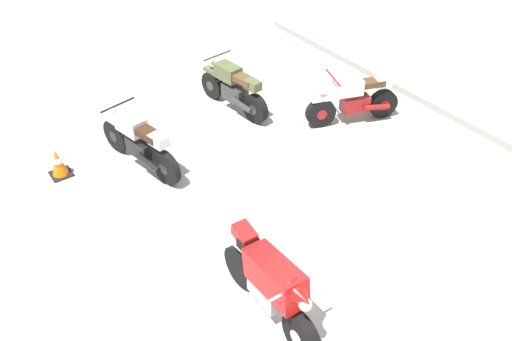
{
  "coord_description": "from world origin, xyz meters",
  "views": [
    {
      "loc": [
        4.2,
        -4.08,
        5.73
      ],
      "look_at": [
        -1.09,
        -0.34,
        0.75
      ],
      "focal_mm": 36.85,
      "sensor_mm": 36.0,
      "label": 1
    }
  ],
  "objects": [
    {
      "name": "motorcycle_red_sportbike",
      "position": [
        0.75,
        -1.42,
        0.59
      ],
      "size": [
        1.96,
        0.7,
        1.14
      ],
      "rotation": [
        0.0,
        0.0,
        6.25
      ],
      "color": "black",
      "rests_on": "ground"
    },
    {
      "name": "motorcycle_olive_vintage",
      "position": [
        -3.9,
        1.07,
        0.49
      ],
      "size": [
        1.95,
        0.7,
        1.07
      ],
      "rotation": [
        0.0,
        0.0,
        3.27
      ],
      "color": "black",
      "rests_on": "ground"
    },
    {
      "name": "traffic_cone",
      "position": [
        -3.78,
        -2.68,
        0.26
      ],
      "size": [
        0.36,
        0.36,
        0.53
      ],
      "color": "black",
      "rests_on": "ground"
    },
    {
      "name": "ground_plane",
      "position": [
        0.0,
        0.0,
        0.0
      ],
      "size": [
        40.0,
        40.0,
        0.0
      ],
      "primitive_type": "plane",
      "color": "#ADAAA3"
    },
    {
      "name": "curb_edge",
      "position": [
        0.0,
        4.6,
        0.07
      ],
      "size": [
        14.0,
        0.3,
        0.15
      ],
      "primitive_type": "cube",
      "color": "gray",
      "rests_on": "ground"
    },
    {
      "name": "motorcycle_cream_vintage",
      "position": [
        -2.13,
        2.77,
        0.49
      ],
      "size": [
        0.95,
        1.89,
        1.07
      ],
      "rotation": [
        0.0,
        0.0,
        4.37
      ],
      "color": "black",
      "rests_on": "ground"
    },
    {
      "name": "motorcycle_silver_cruiser",
      "position": [
        -3.19,
        -1.38,
        0.52
      ],
      "size": [
        2.07,
        0.72,
        1.09
      ],
      "rotation": [
        0.0,
        0.0,
        3.35
      ],
      "color": "black",
      "rests_on": "ground"
    }
  ]
}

